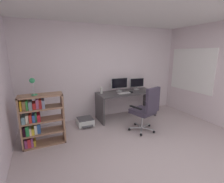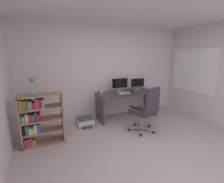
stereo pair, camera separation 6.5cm
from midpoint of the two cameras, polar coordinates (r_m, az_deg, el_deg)
The scene contains 14 objects.
ground_plane at distance 3.21m, azimuth 14.48°, elevation -21.91°, with size 4.65×4.65×0.02m, color #BDABAD.
wall_back at distance 4.73m, azimuth -2.80°, elevation 6.74°, with size 4.65×0.10×2.56m, color silver.
window_pane at distance 5.32m, azimuth 25.58°, elevation 6.73°, with size 0.01×1.36×1.14m, color white.
window_frame at distance 5.31m, azimuth 25.53°, elevation 6.73°, with size 0.02×1.44×1.22m, color white.
desk at distance 4.68m, azimuth 4.66°, elevation -2.36°, with size 1.67×0.67×0.75m.
monitor_main at distance 4.67m, azimuth 2.17°, elevation 2.77°, with size 0.50×0.18×0.38m.
monitor_secondary at distance 4.96m, azimuth 8.23°, elevation 2.92°, with size 0.45×0.18×0.34m.
keyboard at distance 4.47m, azimuth 3.77°, elevation -0.53°, with size 0.34×0.13×0.02m, color silver.
computer_mouse at distance 4.57m, azimuth 6.31°, elevation -0.16°, with size 0.06×0.10×0.03m, color black.
desktop_speaker at distance 4.44m, azimuth -4.15°, elevation 0.37°, with size 0.07×0.07×0.17m, color silver.
office_chair at distance 3.85m, azimuth 11.36°, elevation -5.69°, with size 0.63×0.68×1.09m.
bookshelf at distance 3.59m, azimuth -24.78°, elevation -8.93°, with size 0.81×0.31×1.04m.
desk_lamp at distance 3.40m, azimuth -26.42°, elevation 2.62°, with size 0.12×0.11×0.33m.
printer at distance 4.36m, azimuth -9.73°, elevation -10.27°, with size 0.40×0.46×0.19m.
Camera 1 is at (-1.75, -1.99, 1.82)m, focal length 26.30 mm.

